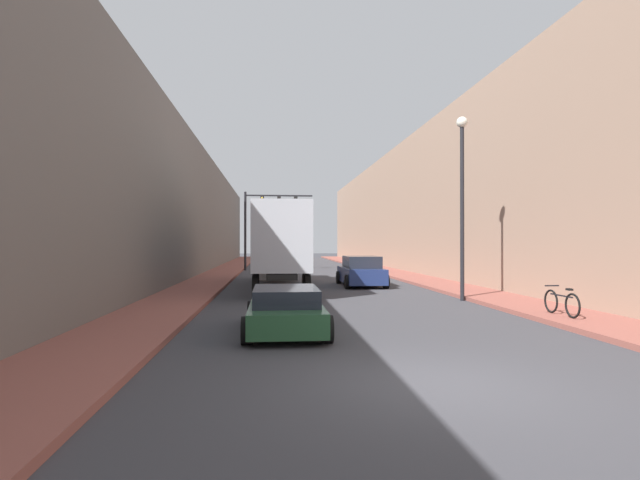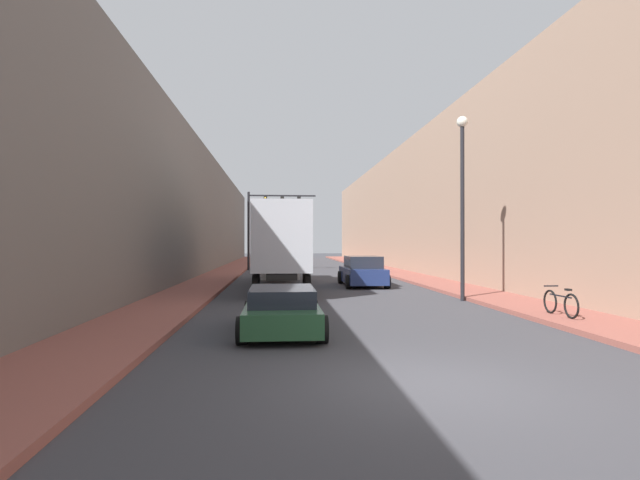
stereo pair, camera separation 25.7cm
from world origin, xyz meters
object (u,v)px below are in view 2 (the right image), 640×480
Objects in this scene: sedan_car at (282,310)px; suv_car at (362,272)px; traffic_signal_gantry at (266,215)px; parked_bicycle at (560,303)px; semi_truck at (281,243)px; street_lamp at (462,184)px.

sedan_car is 14.07m from suv_car.
traffic_signal_gantry is 29.97m from parked_bicycle.
suv_car is 17.32m from traffic_signal_gantry.
suv_car is at bearing 71.84° from sedan_car.
semi_truck is at bearing 123.60° from parked_bicycle.
street_lamp is 6.70m from parked_bicycle.
parked_bicycle is at bearing -56.40° from semi_truck.
traffic_signal_gantry is at bearing 92.13° from sedan_car.
sedan_car is at bearing -108.16° from suv_car.
suv_car is 2.51× the size of parked_bicycle.
street_lamp reaches higher than traffic_signal_gantry.
semi_truck is at bearing 179.73° from suv_car.
parked_bicycle is (3.80, -12.24, -0.23)m from suv_car.
traffic_signal_gantry is (-1.09, 29.33, 4.10)m from sedan_car.
semi_truck is at bearing 135.34° from street_lamp.
semi_truck is 2.97× the size of suv_car.
parked_bicycle is (0.99, -5.19, -4.12)m from street_lamp.
traffic_signal_gantry is (-1.14, 15.94, 2.37)m from semi_truck.
sedan_car is at bearing -90.19° from semi_truck.
suv_car is 0.69× the size of traffic_signal_gantry.
sedan_car is 0.94× the size of suv_car.
street_lamp is at bearing 41.31° from sedan_car.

